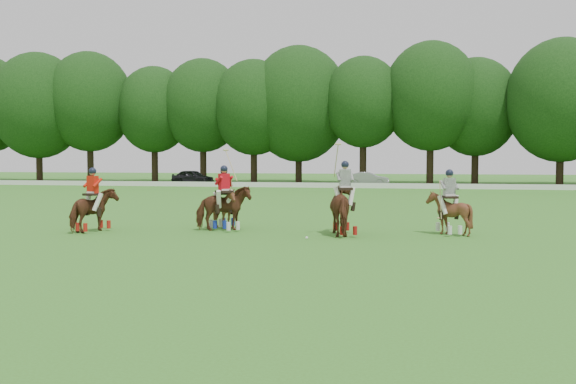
% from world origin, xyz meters
% --- Properties ---
extents(ground, '(180.00, 180.00, 0.00)m').
position_xyz_m(ground, '(0.00, 0.00, 0.00)').
color(ground, '#3A7521').
rests_on(ground, ground).
extents(tree_line, '(117.98, 14.32, 14.75)m').
position_xyz_m(tree_line, '(0.26, 48.05, 8.23)').
color(tree_line, black).
rests_on(tree_line, ground).
extents(boundary_rail, '(120.00, 0.10, 0.44)m').
position_xyz_m(boundary_rail, '(0.00, 38.00, 0.22)').
color(boundary_rail, white).
rests_on(boundary_rail, ground).
extents(car_left, '(4.52, 2.62, 1.45)m').
position_xyz_m(car_left, '(-16.28, 42.50, 0.72)').
color(car_left, black).
rests_on(car_left, ground).
extents(car_mid, '(3.96, 1.42, 1.30)m').
position_xyz_m(car_mid, '(0.93, 42.50, 0.65)').
color(car_mid, gray).
rests_on(car_mid, ground).
extents(polo_red_a, '(1.28, 1.95, 2.23)m').
position_xyz_m(polo_red_a, '(-5.32, 2.97, 0.80)').
color(polo_red_a, '#542C16').
rests_on(polo_red_a, ground).
extents(polo_red_b, '(2.06, 2.09, 2.85)m').
position_xyz_m(polo_red_b, '(-0.96, 4.25, 0.83)').
color(polo_red_b, '#542C16').
rests_on(polo_red_b, ground).
extents(polo_red_c, '(1.24, 1.38, 2.22)m').
position_xyz_m(polo_red_c, '(-1.12, 4.73, 0.79)').
color(polo_red_c, '#542C16').
rests_on(polo_red_c, ground).
extents(polo_stripe_a, '(1.55, 2.30, 3.01)m').
position_xyz_m(polo_stripe_a, '(3.36, 3.85, 0.91)').
color(polo_stripe_a, '#542C16').
rests_on(polo_stripe_a, ground).
extents(polo_stripe_b, '(1.55, 1.64, 2.19)m').
position_xyz_m(polo_stripe_b, '(6.76, 4.63, 0.77)').
color(polo_stripe_b, '#542C16').
rests_on(polo_stripe_b, ground).
extents(polo_ball, '(0.09, 0.09, 0.09)m').
position_xyz_m(polo_ball, '(2.31, 2.49, 0.04)').
color(polo_ball, white).
rests_on(polo_ball, ground).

